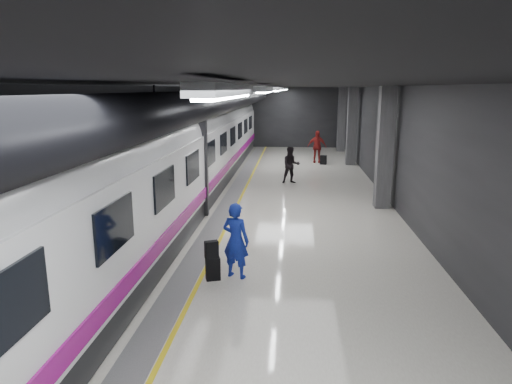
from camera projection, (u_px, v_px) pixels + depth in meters
name	position (u px, v px, depth m)	size (l,w,h in m)	color
ground	(258.00, 219.00, 15.77)	(40.00, 40.00, 0.00)	silver
platform_hall	(252.00, 114.00, 15.94)	(10.02, 40.02, 4.51)	black
train	(163.00, 159.00, 15.58)	(3.05, 38.00, 4.05)	black
traveler_main	(236.00, 240.00, 10.74)	(0.67, 0.44, 1.83)	#182CB5
suitcase_main	(213.00, 269.00, 10.72)	(0.34, 0.21, 0.55)	black
shoulder_bag	(212.00, 250.00, 10.58)	(0.31, 0.17, 0.41)	black
traveler_far_a	(291.00, 165.00, 21.55)	(0.85, 0.66, 1.74)	black
traveler_far_b	(317.00, 147.00, 27.62)	(1.13, 0.47, 1.93)	maroon
suitcase_far	(323.00, 160.00, 27.05)	(0.37, 0.24, 0.54)	black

